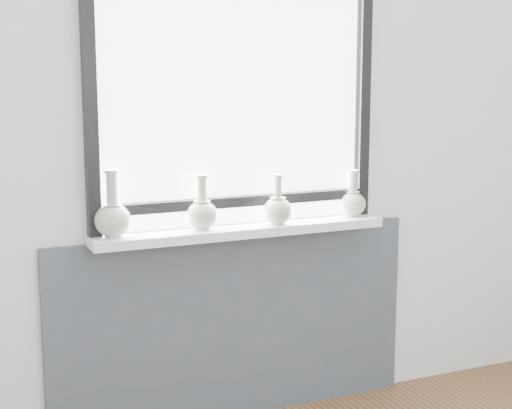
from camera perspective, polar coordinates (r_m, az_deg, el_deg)
name	(u,v)px	position (r m, az deg, el deg)	size (l,w,h in m)	color
back_wall	(232,132)	(3.43, -1.75, 5.31)	(3.60, 0.02, 2.60)	silver
apron_panel	(236,325)	(3.58, -1.49, -8.77)	(1.70, 0.03, 0.86)	#414956
windowsill	(241,230)	(3.39, -1.08, -1.90)	(1.32, 0.18, 0.04)	silver
window	(235,99)	(3.38, -1.53, 7.64)	(1.30, 0.06, 1.05)	black
vase_a	(113,217)	(3.21, -10.38, -0.88)	(0.15, 0.15, 0.27)	#B4BF9A
vase_b	(202,212)	(3.31, -3.95, -0.55)	(0.13, 0.13, 0.23)	#B4BF9A
vase_c	(278,209)	(3.42, 1.59, -0.31)	(0.13, 0.13, 0.22)	#B4BF9A
vase_d	(353,201)	(3.63, 7.03, 0.23)	(0.12, 0.12, 0.21)	#B4BF9A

